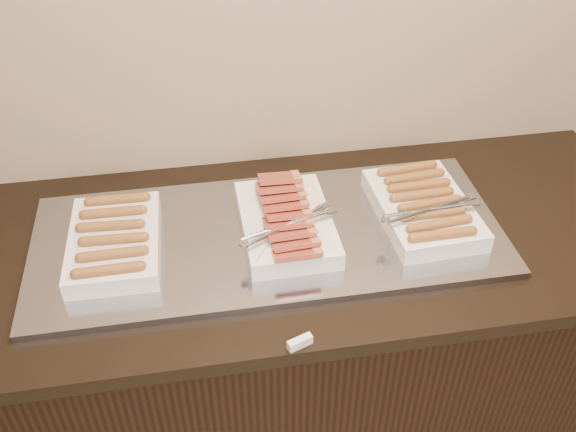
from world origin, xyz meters
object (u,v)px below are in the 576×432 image
object	(u,v)px
dish_left	(115,241)
dish_right	(424,208)
counter	(279,350)
dish_center	(286,222)
warming_tray	(269,236)

from	to	relation	value
dish_left	dish_right	distance (m)	0.79
counter	dish_center	bearing A→B (deg)	-10.60
counter	dish_right	xyz separation A→B (m)	(0.39, -0.00, 0.50)
dish_center	warming_tray	bearing A→B (deg)	173.83
warming_tray	dish_left	world-z (taller)	dish_left
counter	dish_left	size ratio (longest dim) A/B	6.24
dish_center	counter	bearing A→B (deg)	168.68
warming_tray	dish_center	size ratio (longest dim) A/B	3.34
counter	dish_left	bearing A→B (deg)	180.00
dish_center	dish_right	bearing A→B (deg)	-0.71
counter	warming_tray	distance (m)	0.46
counter	dish_left	distance (m)	0.64
dish_right	warming_tray	bearing A→B (deg)	176.57
warming_tray	dish_left	distance (m)	0.39
counter	dish_left	world-z (taller)	dish_left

